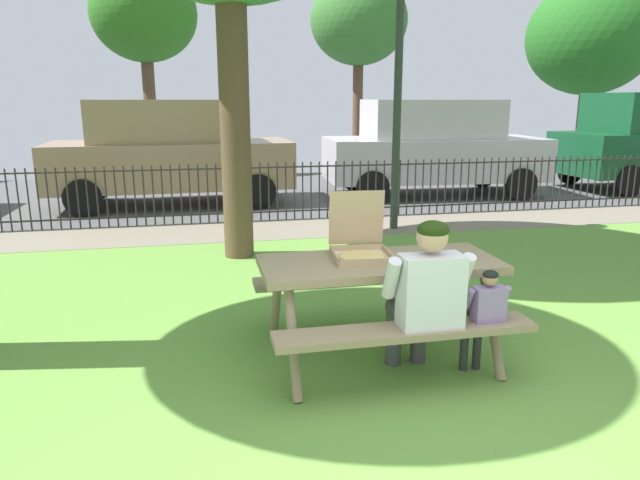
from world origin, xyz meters
name	(u,v)px	position (x,y,z in m)	size (l,w,h in m)	color
ground	(371,361)	(0.00, 1.39, -0.01)	(28.00, 10.79, 0.02)	#64963C
cobblestone_walkway	(284,229)	(0.00, 6.09, 0.00)	(28.00, 1.40, 0.01)	gray
street_asphalt	(259,192)	(0.00, 9.81, -0.01)	(28.00, 6.04, 0.01)	#515154
picnic_table_foreground	(379,282)	(0.07, 1.48, 0.60)	(1.81, 1.49, 0.79)	#94805F
pizza_box_open	(360,245)	(-0.04, 1.62, 0.86)	(0.47, 0.51, 0.49)	tan
pizza_slice_on_table	(435,255)	(0.53, 1.51, 0.78)	(0.24, 0.22, 0.02)	#EEC44D
adult_at_table	(425,294)	(0.24, 0.98, 0.66)	(0.61, 0.59, 1.19)	#454545
child_at_table	(483,312)	(0.67, 0.95, 0.50)	(0.32, 0.31, 0.83)	#313131
iron_fence_streetside	(277,191)	(0.00, 6.79, 0.48)	(23.44, 0.03, 0.95)	#2D2823
lamp_post_walkway	(399,54)	(1.68, 5.80, 2.58)	(0.28, 0.28, 4.26)	#2D382D
parked_car_center	(170,151)	(-1.76, 8.67, 1.01)	(4.45, 2.02, 1.94)	#9F7F60
parked_car_right	(433,146)	(3.47, 8.67, 1.01)	(4.49, 2.11, 1.94)	#BFB6BF
far_tree_midleft	(144,15)	(-2.46, 13.98, 4.06)	(2.73, 2.73, 5.33)	brown
far_tree_center	(359,22)	(3.32, 13.98, 4.05)	(2.71, 2.71, 5.31)	brown
far_tree_midright	(591,38)	(10.66, 13.98, 3.77)	(3.83, 3.83, 5.50)	brown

